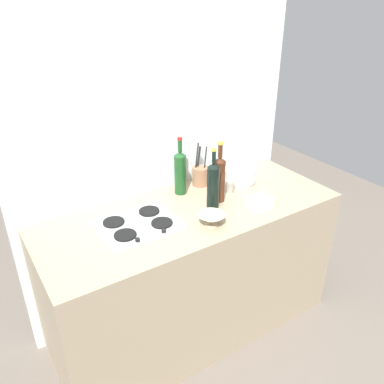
{
  "coord_description": "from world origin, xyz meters",
  "views": [
    {
      "loc": [
        -1.08,
        -1.66,
        2.05
      ],
      "look_at": [
        0.0,
        0.0,
        1.02
      ],
      "focal_mm": 36.61,
      "sensor_mm": 36.0,
      "label": 1
    }
  ],
  "objects_px": {
    "wine_bottle_mid_right": "(180,172)",
    "mixing_bowl": "(211,219)",
    "utensil_crock": "(200,175)",
    "butter_dish": "(259,202)",
    "plate_stack": "(240,175)",
    "wine_bottle_leftmost": "(219,178)",
    "stovetop_hob": "(138,225)",
    "wine_bottle_mid_left": "(213,185)",
    "condiment_jar_front": "(230,186)"
  },
  "relations": [
    {
      "from": "utensil_crock",
      "to": "stovetop_hob",
      "type": "bearing_deg",
      "value": -156.56
    },
    {
      "from": "mixing_bowl",
      "to": "condiment_jar_front",
      "type": "height_order",
      "value": "condiment_jar_front"
    },
    {
      "from": "stovetop_hob",
      "to": "wine_bottle_mid_left",
      "type": "distance_m",
      "value": 0.49
    },
    {
      "from": "mixing_bowl",
      "to": "condiment_jar_front",
      "type": "relative_size",
      "value": 1.83
    },
    {
      "from": "condiment_jar_front",
      "to": "wine_bottle_leftmost",
      "type": "bearing_deg",
      "value": -158.09
    },
    {
      "from": "stovetop_hob",
      "to": "wine_bottle_mid_left",
      "type": "height_order",
      "value": "wine_bottle_mid_left"
    },
    {
      "from": "plate_stack",
      "to": "butter_dish",
      "type": "relative_size",
      "value": 1.49
    },
    {
      "from": "utensil_crock",
      "to": "butter_dish",
      "type": "bearing_deg",
      "value": -74.81
    },
    {
      "from": "condiment_jar_front",
      "to": "plate_stack",
      "type": "bearing_deg",
      "value": 29.75
    },
    {
      "from": "stovetop_hob",
      "to": "butter_dish",
      "type": "relative_size",
      "value": 3.01
    },
    {
      "from": "mixing_bowl",
      "to": "wine_bottle_mid_left",
      "type": "bearing_deg",
      "value": 51.85
    },
    {
      "from": "wine_bottle_leftmost",
      "to": "condiment_jar_front",
      "type": "bearing_deg",
      "value": 21.91
    },
    {
      "from": "wine_bottle_mid_left",
      "to": "utensil_crock",
      "type": "distance_m",
      "value": 0.32
    },
    {
      "from": "butter_dish",
      "to": "wine_bottle_mid_right",
      "type": "bearing_deg",
      "value": 125.24
    },
    {
      "from": "butter_dish",
      "to": "utensil_crock",
      "type": "bearing_deg",
      "value": 105.19
    },
    {
      "from": "butter_dish",
      "to": "utensil_crock",
      "type": "distance_m",
      "value": 0.46
    },
    {
      "from": "wine_bottle_mid_right",
      "to": "mixing_bowl",
      "type": "relative_size",
      "value": 2.44
    },
    {
      "from": "stovetop_hob",
      "to": "condiment_jar_front",
      "type": "xyz_separation_m",
      "value": [
        0.68,
        0.06,
        0.03
      ]
    },
    {
      "from": "wine_bottle_mid_left",
      "to": "wine_bottle_mid_right",
      "type": "height_order",
      "value": "wine_bottle_mid_left"
    },
    {
      "from": "plate_stack",
      "to": "wine_bottle_mid_left",
      "type": "bearing_deg",
      "value": -152.42
    },
    {
      "from": "plate_stack",
      "to": "wine_bottle_leftmost",
      "type": "height_order",
      "value": "wine_bottle_leftmost"
    },
    {
      "from": "plate_stack",
      "to": "condiment_jar_front",
      "type": "relative_size",
      "value": 2.58
    },
    {
      "from": "stovetop_hob",
      "to": "utensil_crock",
      "type": "xyz_separation_m",
      "value": [
        0.57,
        0.25,
        0.05
      ]
    },
    {
      "from": "wine_bottle_leftmost",
      "to": "butter_dish",
      "type": "relative_size",
      "value": 2.66
    },
    {
      "from": "wine_bottle_mid_left",
      "to": "stovetop_hob",
      "type": "bearing_deg",
      "value": 174.53
    },
    {
      "from": "mixing_bowl",
      "to": "utensil_crock",
      "type": "bearing_deg",
      "value": 62.81
    },
    {
      "from": "wine_bottle_mid_left",
      "to": "wine_bottle_mid_right",
      "type": "relative_size",
      "value": 1.01
    },
    {
      "from": "stovetop_hob",
      "to": "utensil_crock",
      "type": "relative_size",
      "value": 1.49
    },
    {
      "from": "plate_stack",
      "to": "wine_bottle_mid_right",
      "type": "distance_m",
      "value": 0.43
    },
    {
      "from": "stovetop_hob",
      "to": "butter_dish",
      "type": "distance_m",
      "value": 0.72
    },
    {
      "from": "mixing_bowl",
      "to": "condiment_jar_front",
      "type": "bearing_deg",
      "value": 37.81
    },
    {
      "from": "wine_bottle_leftmost",
      "to": "butter_dish",
      "type": "xyz_separation_m",
      "value": [
        0.15,
        -0.2,
        -0.12
      ]
    },
    {
      "from": "wine_bottle_leftmost",
      "to": "condiment_jar_front",
      "type": "height_order",
      "value": "wine_bottle_leftmost"
    },
    {
      "from": "wine_bottle_leftmost",
      "to": "plate_stack",
      "type": "bearing_deg",
      "value": 26.19
    },
    {
      "from": "wine_bottle_leftmost",
      "to": "utensil_crock",
      "type": "distance_m",
      "value": 0.26
    },
    {
      "from": "plate_stack",
      "to": "wine_bottle_leftmost",
      "type": "distance_m",
      "value": 0.32
    },
    {
      "from": "stovetop_hob",
      "to": "wine_bottle_mid_right",
      "type": "relative_size",
      "value": 1.17
    },
    {
      "from": "wine_bottle_mid_left",
      "to": "wine_bottle_mid_right",
      "type": "distance_m",
      "value": 0.27
    },
    {
      "from": "plate_stack",
      "to": "butter_dish",
      "type": "xyz_separation_m",
      "value": [
        -0.13,
        -0.33,
        -0.01
      ]
    },
    {
      "from": "plate_stack",
      "to": "condiment_jar_front",
      "type": "bearing_deg",
      "value": -150.25
    },
    {
      "from": "wine_bottle_mid_left",
      "to": "condiment_jar_front",
      "type": "distance_m",
      "value": 0.26
    },
    {
      "from": "wine_bottle_mid_left",
      "to": "mixing_bowl",
      "type": "bearing_deg",
      "value": -128.15
    },
    {
      "from": "mixing_bowl",
      "to": "wine_bottle_mid_right",
      "type": "bearing_deg",
      "value": 81.77
    },
    {
      "from": "plate_stack",
      "to": "utensil_crock",
      "type": "bearing_deg",
      "value": 156.09
    },
    {
      "from": "utensil_crock",
      "to": "mixing_bowl",
      "type": "bearing_deg",
      "value": -117.19
    },
    {
      "from": "mixing_bowl",
      "to": "butter_dish",
      "type": "height_order",
      "value": "mixing_bowl"
    },
    {
      "from": "plate_stack",
      "to": "mixing_bowl",
      "type": "xyz_separation_m",
      "value": [
        -0.48,
        -0.34,
        -0.01
      ]
    },
    {
      "from": "plate_stack",
      "to": "mixing_bowl",
      "type": "bearing_deg",
      "value": -144.47
    },
    {
      "from": "utensil_crock",
      "to": "wine_bottle_leftmost",
      "type": "bearing_deg",
      "value": -96.36
    },
    {
      "from": "wine_bottle_mid_right",
      "to": "mixing_bowl",
      "type": "height_order",
      "value": "wine_bottle_mid_right"
    }
  ]
}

